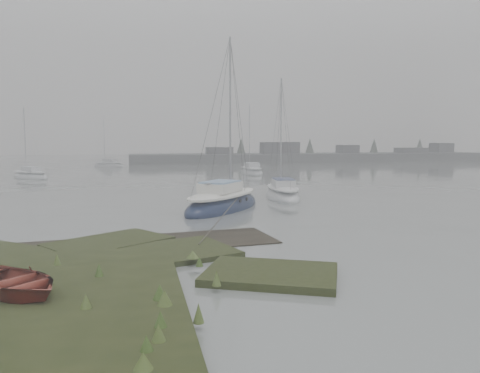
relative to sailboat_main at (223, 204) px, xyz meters
name	(u,v)px	position (x,y,z in m)	size (l,w,h in m)	color
ground	(170,181)	(-1.49, 18.01, -0.31)	(160.00, 160.00, 0.00)	slate
far_shoreline	(317,156)	(25.35, 49.91, 0.54)	(60.00, 8.00, 4.15)	#4C4F51
sailboat_main	(223,204)	(0.00, 0.00, 0.00)	(6.12, 6.98, 9.92)	#131C38
sailboat_white	(282,194)	(4.58, 3.88, -0.05)	(2.69, 6.04, 8.23)	silver
sailboat_far_a	(30,176)	(-14.44, 23.83, -0.08)	(4.68, 5.04, 7.33)	silver
sailboat_far_b	(251,172)	(7.67, 24.52, -0.06)	(2.02, 5.75, 8.05)	#9FA5A9
sailboat_far_c	(109,165)	(-8.12, 41.51, -0.09)	(4.85, 4.36, 6.96)	#A8ADB1
dinghy	(15,282)	(-7.24, -13.13, 0.20)	(2.01, 2.82, 0.58)	maroon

